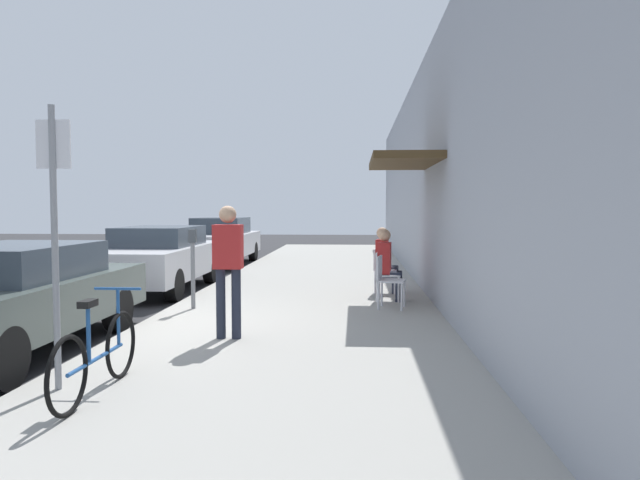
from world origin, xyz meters
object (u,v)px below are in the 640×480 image
at_px(seated_patron_2, 385,258).
at_px(cafe_chair_2, 382,267).
at_px(parked_car_0, 9,297).
at_px(parking_meter, 193,263).
at_px(street_sign, 55,225).
at_px(bicycle_0, 97,355).
at_px(parked_car_1, 158,257).
at_px(parked_car_2, 221,241).
at_px(pedestrian_standing, 228,261).
at_px(cafe_chair_0, 387,278).
at_px(seated_patron_1, 388,262).
at_px(cafe_chair_1, 384,273).

bearing_deg(seated_patron_2, cafe_chair_2, 171.08).
xyz_separation_m(parked_car_0, cafe_chair_2, (4.76, 4.55, -0.08)).
distance_m(parking_meter, seated_patron_2, 3.81).
bearing_deg(street_sign, cafe_chair_2, 62.31).
bearing_deg(bicycle_0, parking_meter, 95.04).
bearing_deg(parked_car_1, street_sign, -77.86).
bearing_deg(parked_car_2, pedestrian_standing, -76.08).
distance_m(parked_car_2, cafe_chair_0, 9.50).
xyz_separation_m(parked_car_2, seated_patron_1, (4.82, -7.44, 0.06)).
relative_size(parking_meter, bicycle_0, 0.77).
xyz_separation_m(parked_car_2, parking_meter, (1.55, -8.45, 0.13)).
bearing_deg(parked_car_1, parked_car_2, 90.00).
bearing_deg(parked_car_0, bicycle_0, -42.89).
bearing_deg(seated_patron_1, pedestrian_standing, -125.12).
xyz_separation_m(street_sign, seated_patron_2, (3.32, 6.20, -0.82)).
bearing_deg(pedestrian_standing, cafe_chair_0, 47.58).
xyz_separation_m(street_sign, cafe_chair_0, (3.26, 4.46, -1.02)).
xyz_separation_m(street_sign, pedestrian_standing, (1.12, 2.12, -0.52)).
relative_size(parked_car_0, cafe_chair_0, 5.06).
relative_size(parked_car_1, seated_patron_2, 3.41).
distance_m(street_sign, cafe_chair_1, 6.27).
distance_m(parked_car_0, bicycle_0, 2.65).
distance_m(street_sign, cafe_chair_2, 7.08).
bearing_deg(seated_patron_2, parked_car_2, 126.61).
height_order(parking_meter, street_sign, street_sign).
relative_size(parking_meter, street_sign, 0.51).
xyz_separation_m(parked_car_1, cafe_chair_0, (4.76, -2.51, -0.11)).
bearing_deg(cafe_chair_1, parking_meter, -162.30).
distance_m(parked_car_0, pedestrian_standing, 2.69).
relative_size(parked_car_1, parking_meter, 3.33).
relative_size(parked_car_2, bicycle_0, 2.57).
distance_m(parked_car_0, cafe_chair_1, 5.96).
relative_size(seated_patron_1, cafe_chair_2, 1.48).
height_order(parked_car_1, parking_meter, parking_meter).
distance_m(parked_car_1, cafe_chair_2, 4.82).
bearing_deg(parking_meter, pedestrian_standing, -63.15).
bearing_deg(cafe_chair_1, street_sign, -121.80).
bearing_deg(seated_patron_1, parked_car_0, -143.33).
relative_size(parked_car_1, parked_car_2, 1.00).
height_order(street_sign, cafe_chair_0, street_sign).
bearing_deg(street_sign, parked_car_2, 96.74).
bearing_deg(pedestrian_standing, seated_patron_2, 61.67).
distance_m(parked_car_2, pedestrian_standing, 10.89).
relative_size(parking_meter, cafe_chair_2, 1.52).
distance_m(parked_car_0, parked_car_1, 5.32).
bearing_deg(cafe_chair_2, parked_car_1, 170.83).
xyz_separation_m(parked_car_1, parking_meter, (1.55, -2.74, 0.16)).
xyz_separation_m(parking_meter, street_sign, (-0.05, -4.23, 0.75)).
bearing_deg(cafe_chair_0, bicycle_0, -121.54).
xyz_separation_m(cafe_chair_2, seated_patron_2, (0.06, -0.01, 0.19)).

